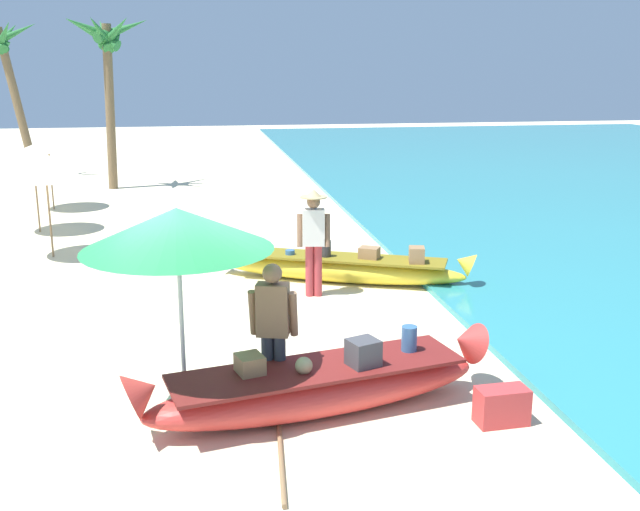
% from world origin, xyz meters
% --- Properties ---
extents(ground_plane, '(80.00, 80.00, 0.00)m').
position_xyz_m(ground_plane, '(0.00, 0.00, 0.00)').
color(ground_plane, beige).
extents(boat_red_foreground, '(4.27, 1.64, 0.86)m').
position_xyz_m(boat_red_foreground, '(1.09, -0.95, 0.31)').
color(boat_red_foreground, red).
rests_on(boat_red_foreground, ground).
extents(boat_yellow_midground, '(4.56, 2.43, 0.76)m').
position_xyz_m(boat_yellow_midground, '(2.35, 4.12, 0.27)').
color(boat_yellow_midground, yellow).
rests_on(boat_yellow_midground, ground).
extents(person_vendor_hatted, '(0.57, 0.44, 1.82)m').
position_xyz_m(person_vendor_hatted, '(1.73, 3.36, 1.06)').
color(person_vendor_hatted, '#B2383D').
rests_on(person_vendor_hatted, ground).
extents(person_tourist_customer, '(0.58, 0.34, 1.67)m').
position_xyz_m(person_tourist_customer, '(0.63, -0.64, 0.95)').
color(person_tourist_customer, '#333842').
rests_on(person_tourist_customer, ground).
extents(patio_umbrella_large, '(2.04, 2.04, 2.35)m').
position_xyz_m(patio_umbrella_large, '(-0.38, -0.75, 2.12)').
color(patio_umbrella_large, '#B7B7BC').
rests_on(patio_umbrella_large, ground).
extents(parasol_row_0, '(1.60, 1.60, 1.91)m').
position_xyz_m(parasol_row_0, '(-3.09, 6.84, 1.75)').
color(parasol_row_0, '#8E6B47').
rests_on(parasol_row_0, ground).
extents(parasol_row_1, '(1.60, 1.60, 1.91)m').
position_xyz_m(parasol_row_1, '(-3.80, 9.32, 1.75)').
color(parasol_row_1, '#8E6B47').
rests_on(parasol_row_1, ground).
extents(parasol_row_2, '(1.60, 1.60, 1.91)m').
position_xyz_m(parasol_row_2, '(-3.98, 12.19, 1.75)').
color(parasol_row_2, '#8E6B47').
rests_on(parasol_row_2, ground).
extents(palm_tree_tall_inland, '(2.67, 2.42, 5.32)m').
position_xyz_m(palm_tree_tall_inland, '(-2.63, 15.57, 4.30)').
color(palm_tree_tall_inland, brown).
rests_on(palm_tree_tall_inland, ground).
extents(palm_tree_leaning_seaward, '(2.49, 2.33, 5.31)m').
position_xyz_m(palm_tree_leaning_seaward, '(-6.26, 18.24, 4.18)').
color(palm_tree_leaning_seaward, brown).
rests_on(palm_tree_leaning_seaward, ground).
extents(cooler_box, '(0.57, 0.33, 0.41)m').
position_xyz_m(cooler_box, '(3.01, -1.54, 0.20)').
color(cooler_box, '#C63838').
rests_on(cooler_box, ground).
extents(paddle, '(0.37, 1.89, 0.05)m').
position_xyz_m(paddle, '(0.58, -1.59, 0.03)').
color(paddle, '#8E6B47').
rests_on(paddle, ground).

